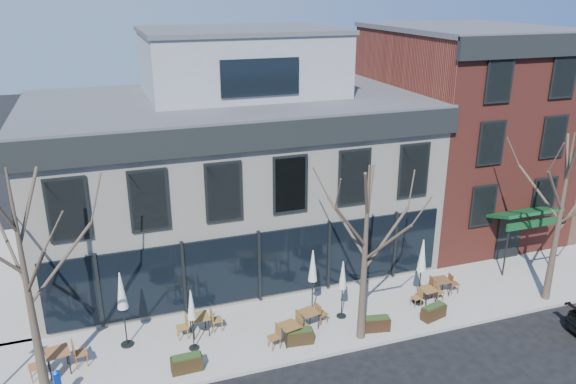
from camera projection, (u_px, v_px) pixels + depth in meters
name	position (u px, v px, depth m)	size (l,w,h in m)	color
ground	(259.00, 304.00, 24.57)	(120.00, 120.00, 0.00)	black
sidewalk_front	(348.00, 314.00, 23.63)	(33.50, 4.70, 0.15)	gray
corner_building	(230.00, 168.00, 27.48)	(18.39, 10.39, 11.10)	beige
red_brick_building	(458.00, 130.00, 31.05)	(8.20, 11.78, 11.18)	maroon
tree_corner	(27.00, 283.00, 17.67)	(3.93, 3.98, 7.92)	#382B21
tree_mid	(365.00, 253.00, 20.73)	(3.50, 3.55, 7.04)	#382B21
tree_right	(560.00, 217.00, 23.41)	(3.72, 3.77, 7.48)	#382B21
cafe_set_0	(58.00, 359.00, 19.78)	(2.05, 0.94, 1.05)	brown
cafe_set_1	(200.00, 323.00, 21.99)	(1.87, 0.78, 0.98)	brown
cafe_set_2	(289.00, 331.00, 21.46)	(1.84, 0.86, 0.94)	brown
cafe_set_3	(308.00, 318.00, 22.37)	(1.81, 0.86, 0.93)	brown
cafe_set_4	(428.00, 294.00, 24.17)	(1.63, 0.70, 0.85)	brown
cafe_set_5	(441.00, 285.00, 24.86)	(1.75, 0.74, 0.91)	brown
umbrella_0	(122.00, 295.00, 20.71)	(0.50, 0.50, 3.10)	black
umbrella_1	(191.00, 308.00, 20.66)	(0.40, 0.40, 2.50)	black
umbrella_2	(313.00, 269.00, 22.93)	(0.46, 0.46, 2.89)	black
umbrella_3	(343.00, 278.00, 22.71)	(0.41, 0.41, 2.56)	black
umbrella_4	(422.00, 259.00, 23.60)	(0.48, 0.48, 3.02)	black
planter_0	(187.00, 363.00, 19.93)	(1.12, 0.46, 0.63)	black
planter_1	(299.00, 336.00, 21.48)	(1.13, 0.56, 0.61)	black
planter_2	(376.00, 324.00, 22.31)	(1.13, 0.62, 0.60)	black
planter_3	(434.00, 312.00, 23.11)	(1.17, 0.70, 0.61)	black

